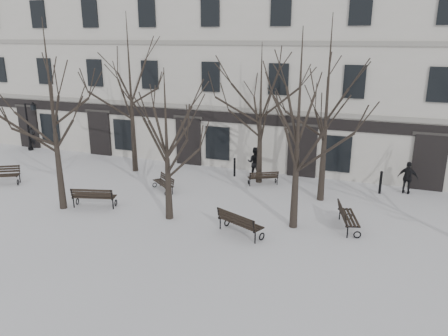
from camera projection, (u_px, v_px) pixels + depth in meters
The scene contains 20 objects.
ground at pixel (185, 220), 18.92m from camera, with size 100.00×100.00×0.00m, color silver.
building at pixel (267, 70), 28.93m from camera, with size 40.40×10.20×11.40m.
tree_0 at pixel (51, 94), 18.75m from camera, with size 5.89×5.89×8.41m.
tree_1 at pixel (166, 128), 17.97m from camera, with size 4.53×4.53×6.47m.
tree_2 at pixel (299, 108), 16.82m from camera, with size 5.62×5.62×8.03m.
tree_4 at pixel (130, 75), 24.25m from camera, with size 6.26×6.26×8.94m.
tree_5 at pixel (261, 97), 22.54m from camera, with size 5.17×5.17×7.39m.
tree_6 at pixel (328, 88), 19.73m from camera, with size 6.05×6.05×8.65m.
bench_0 at pixel (0, 175), 23.36m from camera, with size 2.02×1.57×0.99m.
bench_1 at pixel (94, 196), 20.20m from camera, with size 2.08×1.21×0.99m.
bench_2 at pixel (239, 222), 17.38m from camera, with size 2.09×1.46×1.01m.
bench_3 at pixel (164, 183), 22.43m from camera, with size 1.59×1.40×0.80m.
bench_4 at pixel (263, 177), 23.28m from camera, with size 1.64×1.27×0.80m.
bench_5 at pixel (347, 217), 17.98m from camera, with size 1.18×2.03×0.97m.
lamp_post at pixel (30, 123), 29.88m from camera, with size 1.06×0.39×3.40m.
bollard_a at pixel (235, 166), 24.67m from camera, with size 0.14×0.14×1.09m.
bollard_b at pixel (381, 181), 21.95m from camera, with size 0.15×0.15×1.20m.
pedestrian_a at pixel (33, 148), 31.18m from camera, with size 0.61×0.40×1.67m, color black.
pedestrian_b at pixel (254, 177), 24.68m from camera, with size 0.85×0.66×1.75m, color black.
pedestrian_c at pixel (406, 193), 22.17m from camera, with size 0.97×0.40×1.66m, color black.
Camera 1 is at (7.69, -15.75, 7.67)m, focal length 35.00 mm.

